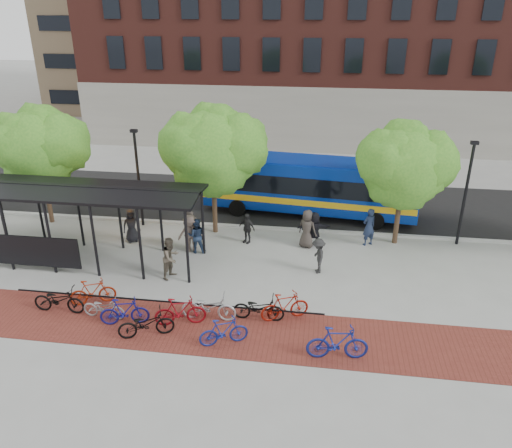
# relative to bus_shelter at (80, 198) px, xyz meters

# --- Properties ---
(ground) EXTENTS (160.00, 160.00, 0.00)m
(ground) POSITION_rel_bus_shelter_xyz_m (8.13, 0.48, -3.00)
(ground) COLOR #9E9E99
(ground) RESTS_ON ground
(asphalt_street) EXTENTS (160.00, 8.00, 0.01)m
(asphalt_street) POSITION_rel_bus_shelter_xyz_m (8.13, 8.48, -2.99)
(asphalt_street) COLOR black
(asphalt_street) RESTS_ON ground
(curb) EXTENTS (160.00, 0.25, 0.12)m
(curb) POSITION_rel_bus_shelter_xyz_m (8.13, 4.48, -2.94)
(curb) COLOR #B7B7B2
(curb) RESTS_ON ground
(brick_strip) EXTENTS (24.00, 3.00, 0.01)m
(brick_strip) POSITION_rel_bus_shelter_xyz_m (6.13, -4.52, -3.00)
(brick_strip) COLOR maroon
(brick_strip) RESTS_ON ground
(bike_rack_rail) EXTENTS (12.00, 0.05, 0.95)m
(bike_rack_rail) POSITION_rel_bus_shelter_xyz_m (4.83, -3.62, -3.00)
(bike_rack_rail) COLOR black
(bike_rack_rail) RESTS_ON ground
(building_brick) EXTENTS (55.00, 14.00, 20.00)m
(building_brick) POSITION_rel_bus_shelter_xyz_m (18.13, 26.48, 7.00)
(building_brick) COLOR #5E2720
(building_brick) RESTS_ON ground
(bus_shelter) EXTENTS (10.60, 3.07, 3.60)m
(bus_shelter) POSITION_rel_bus_shelter_xyz_m (0.00, 0.00, 0.00)
(bus_shelter) COLOR black
(bus_shelter) RESTS_ON ground
(tree_a) EXTENTS (4.90, 4.00, 6.18)m
(tree_a) POSITION_rel_bus_shelter_xyz_m (-3.77, 3.83, 1.24)
(tree_a) COLOR #382619
(tree_a) RESTS_ON ground
(tree_b) EXTENTS (5.15, 4.20, 6.47)m
(tree_b) POSITION_rel_bus_shelter_xyz_m (5.23, 3.83, 1.46)
(tree_b) COLOR #382619
(tree_b) RESTS_ON ground
(tree_c) EXTENTS (4.66, 3.80, 5.92)m
(tree_c) POSITION_rel_bus_shelter_xyz_m (14.22, 3.83, 1.06)
(tree_c) COLOR #382619
(tree_c) RESTS_ON ground
(lamp_post_left) EXTENTS (0.35, 0.20, 5.12)m
(lamp_post_left) POSITION_rel_bus_shelter_xyz_m (1.13, 4.08, -0.25)
(lamp_post_left) COLOR black
(lamp_post_left) RESTS_ON ground
(lamp_post_right) EXTENTS (0.35, 0.20, 5.12)m
(lamp_post_right) POSITION_rel_bus_shelter_xyz_m (17.13, 4.08, -0.25)
(lamp_post_right) COLOR black
(lamp_post_right) RESTS_ON ground
(bus) EXTENTS (11.79, 3.71, 3.13)m
(bus) POSITION_rel_bus_shelter_xyz_m (9.71, 6.88, -1.20)
(bus) COLOR #082C9A
(bus) RESTS_ON ground
(bike_0) EXTENTS (2.01, 0.70, 1.05)m
(bike_0) POSITION_rel_bus_shelter_xyz_m (0.85, -4.20, -2.47)
(bike_0) COLOR black
(bike_0) RESTS_ON ground
(bike_1) EXTENTS (1.81, 1.16, 1.06)m
(bike_1) POSITION_rel_bus_shelter_xyz_m (1.87, -3.48, -2.47)
(bike_1) COLOR #9C280E
(bike_1) RESTS_ON ground
(bike_2) EXTENTS (1.70, 0.69, 0.87)m
(bike_2) POSITION_rel_bus_shelter_xyz_m (2.69, -4.32, -2.56)
(bike_2) COLOR gray
(bike_2) RESTS_ON ground
(bike_3) EXTENTS (1.86, 0.91, 1.08)m
(bike_3) POSITION_rel_bus_shelter_xyz_m (3.62, -4.61, -2.46)
(bike_3) COLOR navy
(bike_3) RESTS_ON ground
(bike_4) EXTENTS (2.08, 1.35, 1.03)m
(bike_4) POSITION_rel_bus_shelter_xyz_m (4.63, -5.18, -2.48)
(bike_4) COLOR black
(bike_4) RESTS_ON ground
(bike_5) EXTENTS (1.95, 1.02, 1.13)m
(bike_5) POSITION_rel_bus_shelter_xyz_m (5.63, -4.35, -2.44)
(bike_5) COLOR maroon
(bike_5) RESTS_ON ground
(bike_6) EXTENTS (2.07, 0.75, 1.08)m
(bike_6) POSITION_rel_bus_shelter_xyz_m (6.58, -3.87, -2.46)
(bike_6) COLOR #A8A8AB
(bike_6) RESTS_ON ground
(bike_7) EXTENTS (1.77, 1.14, 1.03)m
(bike_7) POSITION_rel_bus_shelter_xyz_m (7.42, -5.25, -2.48)
(bike_7) COLOR navy
(bike_7) RESTS_ON ground
(bike_8) EXTENTS (1.92, 0.68, 1.00)m
(bike_8) POSITION_rel_bus_shelter_xyz_m (8.41, -3.63, -2.50)
(bike_8) COLOR black
(bike_8) RESTS_ON ground
(bike_9) EXTENTS (1.91, 1.24, 1.12)m
(bike_9) POSITION_rel_bus_shelter_xyz_m (9.36, -3.46, -2.44)
(bike_9) COLOR maroon
(bike_9) RESTS_ON ground
(bike_11) EXTENTS (2.10, 0.82, 1.23)m
(bike_11) POSITION_rel_bus_shelter_xyz_m (11.27, -5.46, -2.38)
(bike_11) COLOR navy
(bike_11) RESTS_ON ground
(pedestrian_0) EXTENTS (0.99, 0.88, 1.69)m
(pedestrian_0) POSITION_rel_bus_shelter_xyz_m (1.32, 2.11, -2.15)
(pedestrian_0) COLOR black
(pedestrian_0) RESTS_ON ground
(pedestrian_1) EXTENTS (0.73, 0.50, 1.96)m
(pedestrian_1) POSITION_rel_bus_shelter_xyz_m (4.40, 1.77, -2.02)
(pedestrian_1) COLOR #3E3732
(pedestrian_1) RESTS_ON ground
(pedestrian_2) EXTENTS (0.89, 0.73, 1.71)m
(pedestrian_2) POSITION_rel_bus_shelter_xyz_m (4.78, 1.42, -2.14)
(pedestrian_2) COLOR #21314D
(pedestrian_2) RESTS_ON ground
(pedestrian_3) EXTENTS (1.28, 0.82, 1.87)m
(pedestrian_3) POSITION_rel_bus_shelter_xyz_m (4.50, 1.43, -2.06)
(pedestrian_3) COLOR brown
(pedestrian_3) RESTS_ON ground
(pedestrian_4) EXTENTS (0.97, 0.74, 1.54)m
(pedestrian_4) POSITION_rel_bus_shelter_xyz_m (6.94, 2.78, -2.23)
(pedestrian_4) COLOR #252525
(pedestrian_4) RESTS_ON ground
(pedestrian_5) EXTENTS (1.71, 0.93, 1.75)m
(pedestrian_5) POSITION_rel_bus_shelter_xyz_m (10.20, 2.85, -2.12)
(pedestrian_5) COLOR black
(pedestrian_5) RESTS_ON ground
(pedestrian_6) EXTENTS (1.09, 0.92, 1.89)m
(pedestrian_6) POSITION_rel_bus_shelter_xyz_m (9.86, 2.72, -2.05)
(pedestrian_6) COLOR #39322E
(pedestrian_6) RESTS_ON ground
(pedestrian_7) EXTENTS (0.83, 0.76, 1.89)m
(pedestrian_7) POSITION_rel_bus_shelter_xyz_m (12.79, 3.35, -2.05)
(pedestrian_7) COLOR #1E2946
(pedestrian_7) RESTS_ON ground
(pedestrian_8) EXTENTS (0.99, 1.09, 1.84)m
(pedestrian_8) POSITION_rel_bus_shelter_xyz_m (4.30, -1.02, -2.08)
(pedestrian_8) COLOR brown
(pedestrian_8) RESTS_ON ground
(pedestrian_9) EXTENTS (0.79, 1.13, 1.60)m
(pedestrian_9) POSITION_rel_bus_shelter_xyz_m (10.47, 0.28, -2.20)
(pedestrian_9) COLOR #242424
(pedestrian_9) RESTS_ON ground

